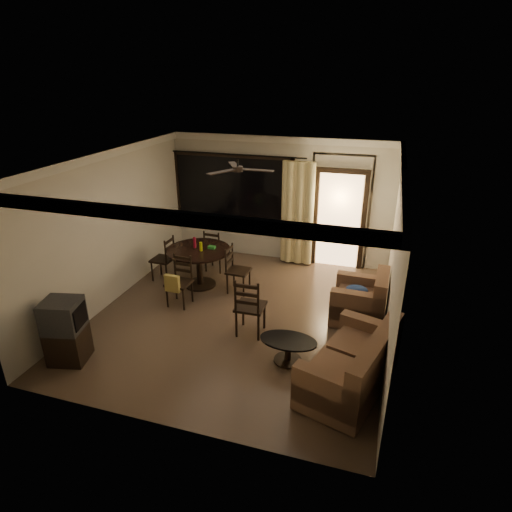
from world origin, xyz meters
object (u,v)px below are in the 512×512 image
(dining_table, at_px, (199,257))
(sofa, at_px, (354,367))
(dining_chair_north, at_px, (216,258))
(coffee_table, at_px, (288,347))
(dining_chair_west, at_px, (164,267))
(side_chair, at_px, (250,317))
(tv_cabinet, at_px, (66,331))
(armchair, at_px, (362,301))
(dining_chair_south, at_px, (179,290))
(dining_chair_east, at_px, (238,278))

(dining_table, bearing_deg, sofa, -34.67)
(dining_chair_north, relative_size, coffee_table, 1.10)
(dining_chair_west, distance_m, dining_chair_north, 1.15)
(dining_chair_west, bearing_deg, coffee_table, 60.16)
(dining_chair_west, relative_size, side_chair, 0.90)
(sofa, bearing_deg, tv_cabinet, -155.33)
(dining_chair_north, distance_m, armchair, 3.45)
(sofa, xyz_separation_m, coffee_table, (-0.99, 0.34, -0.10))
(dining_chair_south, bearing_deg, coffee_table, -22.54)
(dining_table, bearing_deg, armchair, -7.31)
(dining_chair_east, height_order, dining_chair_north, same)
(dining_chair_east, height_order, dining_chair_south, same)
(dining_chair_west, xyz_separation_m, side_chair, (2.36, -1.41, 0.03))
(armchair, relative_size, side_chair, 0.88)
(dining_table, relative_size, dining_chair_south, 1.34)
(dining_chair_south, relative_size, sofa, 0.51)
(dining_chair_south, height_order, side_chair, side_chair)
(coffee_table, distance_m, side_chair, 0.96)
(tv_cabinet, height_order, sofa, tv_cabinet)
(dining_chair_north, distance_m, sofa, 4.47)
(dining_chair_west, xyz_separation_m, coffee_table, (3.14, -1.97, -0.03))
(dining_chair_west, distance_m, dining_chair_east, 1.67)
(coffee_table, relative_size, side_chair, 0.83)
(tv_cabinet, distance_m, side_chair, 2.83)
(tv_cabinet, distance_m, sofa, 4.21)
(coffee_table, bearing_deg, side_chair, 144.18)
(dining_chair_east, bearing_deg, dining_chair_west, 90.00)
(dining_chair_east, relative_size, armchair, 1.03)
(dining_chair_east, bearing_deg, sofa, -130.15)
(dining_chair_east, xyz_separation_m, coffee_table, (1.47, -1.90, -0.03))
(dining_chair_south, distance_m, sofa, 3.62)
(dining_chair_north, bearing_deg, dining_table, 90.10)
(coffee_table, height_order, side_chair, side_chair)
(dining_chair_south, bearing_deg, tv_cabinet, -110.23)
(armchair, bearing_deg, sofa, -87.46)
(dining_chair_east, bearing_deg, armchair, -96.77)
(coffee_table, bearing_deg, dining_chair_south, 155.23)
(dining_chair_east, relative_size, sofa, 0.51)
(armchair, bearing_deg, dining_chair_east, 172.66)
(dining_chair_north, height_order, armchair, dining_chair_north)
(sofa, bearing_deg, coffee_table, 177.51)
(dining_chair_east, bearing_deg, dining_chair_south, 135.70)
(dining_chair_south, xyz_separation_m, dining_chair_north, (0.06, 1.64, -0.02))
(tv_cabinet, xyz_separation_m, side_chair, (2.39, 1.50, -0.20))
(dining_chair_east, xyz_separation_m, side_chair, (0.69, -1.34, 0.03))
(dining_chair_south, height_order, tv_cabinet, tv_cabinet)
(dining_chair_south, height_order, sofa, dining_chair_south)
(sofa, relative_size, armchair, 2.01)
(dining_table, height_order, dining_chair_north, dining_table)
(dining_chair_east, relative_size, coffee_table, 1.10)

